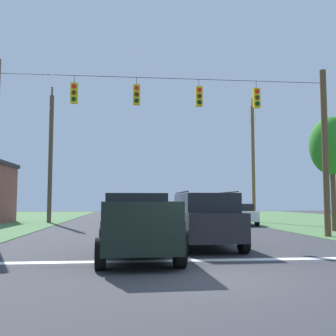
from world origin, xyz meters
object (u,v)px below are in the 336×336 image
at_px(overhead_signal_span, 167,140).
at_px(suv_black, 204,219).
at_px(utility_pole_near_left, 51,156).
at_px(tree_roadside_right, 332,146).
at_px(distant_car_crossing_white, 239,214).
at_px(pickup_truck, 136,226).
at_px(utility_pole_mid_right, 253,159).

height_order(overhead_signal_span, suv_black, overhead_signal_span).
relative_size(utility_pole_near_left, tree_roadside_right, 1.66).
bearing_deg(distant_car_crossing_white, tree_roadside_right, -61.27).
bearing_deg(utility_pole_near_left, pickup_truck, -72.17).
xyz_separation_m(overhead_signal_span, utility_pole_near_left, (-7.95, 13.82, 0.76)).
bearing_deg(overhead_signal_span, suv_black, -75.23).
height_order(overhead_signal_span, utility_pole_near_left, utility_pole_near_left).
relative_size(pickup_truck, tree_roadside_right, 0.84).
xyz_separation_m(pickup_truck, utility_pole_mid_right, (9.94, 19.39, 4.15)).
relative_size(suv_black, utility_pole_mid_right, 0.47).
height_order(suv_black, utility_pole_mid_right, utility_pole_mid_right).
bearing_deg(tree_roadside_right, pickup_truck, -140.51).
relative_size(overhead_signal_span, suv_black, 3.26).
xyz_separation_m(overhead_signal_span, pickup_truck, (-1.53, -6.14, -3.58)).
height_order(utility_pole_mid_right, tree_roadside_right, utility_pole_mid_right).
bearing_deg(utility_pole_mid_right, distant_car_crossing_white, -122.32).
bearing_deg(overhead_signal_span, utility_pole_mid_right, 57.61).
xyz_separation_m(overhead_signal_span, distant_car_crossing_white, (6.19, 9.76, -3.76)).
bearing_deg(distant_car_crossing_white, pickup_truck, -115.93).
relative_size(overhead_signal_span, tree_roadside_right, 2.41).
relative_size(suv_black, tree_roadside_right, 0.74).
distance_m(suv_black, utility_pole_near_left, 20.24).
relative_size(distant_car_crossing_white, utility_pole_mid_right, 0.43).
bearing_deg(distant_car_crossing_white, utility_pole_near_left, 163.96).
xyz_separation_m(suv_black, distant_car_crossing_white, (5.19, 13.57, -0.27)).
distance_m(overhead_signal_span, utility_pole_near_left, 15.97).
distance_m(distant_car_crossing_white, utility_pole_mid_right, 5.99).
relative_size(overhead_signal_span, utility_pole_near_left, 1.45).
bearing_deg(overhead_signal_span, utility_pole_near_left, 119.91).
relative_size(pickup_truck, distant_car_crossing_white, 1.24).
height_order(pickup_truck, tree_roadside_right, tree_roadside_right).
distance_m(overhead_signal_span, distant_car_crossing_white, 12.15).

